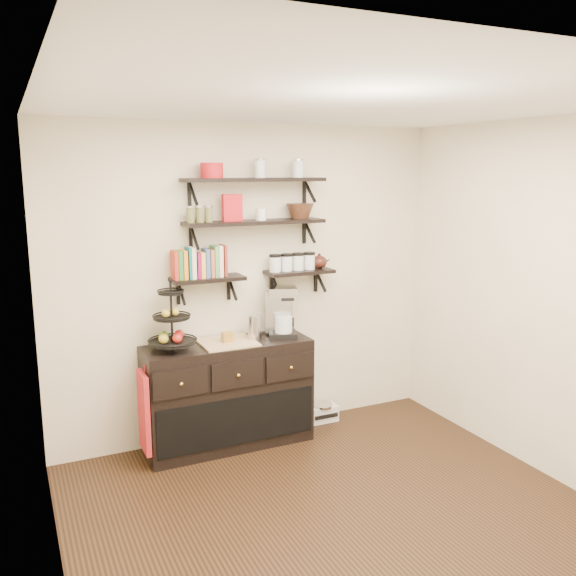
{
  "coord_description": "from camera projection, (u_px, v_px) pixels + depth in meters",
  "views": [
    {
      "loc": [
        -1.91,
        -3.11,
        2.32
      ],
      "look_at": [
        0.09,
        1.15,
        1.4
      ],
      "focal_mm": 38.0,
      "sensor_mm": 36.0,
      "label": 1
    }
  ],
  "objects": [
    {
      "name": "walnut_bowl",
      "position": [
        300.0,
        211.0,
        5.24
      ],
      "size": [
        0.24,
        0.24,
        0.13
      ],
      "primitive_type": null,
      "color": "black",
      "rests_on": "shelf_mid"
    },
    {
      "name": "ceiling",
      "position": [
        359.0,
        101.0,
        3.48
      ],
      "size": [
        3.5,
        3.5,
        0.02
      ],
      "primitive_type": "cube",
      "color": "white",
      "rests_on": "back_wall"
    },
    {
      "name": "thermal_carafe",
      "position": [
        254.0,
        328.0,
        5.11
      ],
      "size": [
        0.11,
        0.11,
        0.22
      ],
      "primitive_type": "cylinder",
      "color": "silver",
      "rests_on": "sideboard"
    },
    {
      "name": "radio",
      "position": [
        323.0,
        413.0,
        5.69
      ],
      "size": [
        0.28,
        0.18,
        0.17
      ],
      "rotation": [
        0.0,
        0.0,
        -0.01
      ],
      "color": "silver",
      "rests_on": "floor"
    },
    {
      "name": "glass_canisters",
      "position": [
        292.0,
        263.0,
        5.31
      ],
      "size": [
        0.43,
        0.1,
        0.13
      ],
      "color": "silver",
      "rests_on": "shelf_low_right"
    },
    {
      "name": "left_wall",
      "position": [
        51.0,
        368.0,
        3.02
      ],
      "size": [
        0.02,
        3.5,
        2.7
      ],
      "primitive_type": "cube",
      "color": "white",
      "rests_on": "ground"
    },
    {
      "name": "apron",
      "position": [
        144.0,
        412.0,
        4.74
      ],
      "size": [
        0.04,
        0.27,
        0.64
      ],
      "primitive_type": "cube",
      "color": "#A32311",
      "rests_on": "sideboard"
    },
    {
      "name": "floor",
      "position": [
        350.0,
        528.0,
        4.0
      ],
      "size": [
        3.5,
        3.5,
        0.0
      ],
      "primitive_type": "plane",
      "color": "black",
      "rests_on": "ground"
    },
    {
      "name": "shelf_low_right",
      "position": [
        299.0,
        272.0,
        5.35
      ],
      "size": [
        0.6,
        0.25,
        0.23
      ],
      "color": "black",
      "rests_on": "back_wall"
    },
    {
      "name": "right_wall",
      "position": [
        559.0,
        304.0,
        4.47
      ],
      "size": [
        0.02,
        3.5,
        2.7
      ],
      "primitive_type": "cube",
      "color": "white",
      "rests_on": "ground"
    },
    {
      "name": "back_wall",
      "position": [
        250.0,
        283.0,
        5.3
      ],
      "size": [
        3.5,
        0.02,
        2.7
      ],
      "primitive_type": "cube",
      "color": "white",
      "rests_on": "ground"
    },
    {
      "name": "recipe_box",
      "position": [
        232.0,
        208.0,
        4.97
      ],
      "size": [
        0.16,
        0.07,
        0.22
      ],
      "primitive_type": "cube",
      "rotation": [
        0.0,
        0.0,
        -0.06
      ],
      "color": "red",
      "rests_on": "shelf_mid"
    },
    {
      "name": "coffee_maker",
      "position": [
        281.0,
        312.0,
        5.25
      ],
      "size": [
        0.29,
        0.3,
        0.44
      ],
      "rotation": [
        0.0,
        0.0,
        -0.33
      ],
      "color": "black",
      "rests_on": "sideboard"
    },
    {
      "name": "cookbooks",
      "position": [
        201.0,
        264.0,
        4.95
      ],
      "size": [
        0.43,
        0.15,
        0.26
      ],
      "color": "#AD2F20",
      "rests_on": "shelf_low_left"
    },
    {
      "name": "shelf_low_left",
      "position": [
        207.0,
        280.0,
        5.0
      ],
      "size": [
        0.6,
        0.25,
        0.23
      ],
      "color": "black",
      "rests_on": "back_wall"
    },
    {
      "name": "shelf_mid",
      "position": [
        255.0,
        223.0,
        5.08
      ],
      "size": [
        1.2,
        0.27,
        0.23
      ],
      "color": "black",
      "rests_on": "back_wall"
    },
    {
      "name": "fruit_stand",
      "position": [
        172.0,
        327.0,
        4.83
      ],
      "size": [
        0.38,
        0.38,
        0.56
      ],
      "rotation": [
        0.0,
        0.0,
        -0.34
      ],
      "color": "black",
      "rests_on": "sideboard"
    },
    {
      "name": "teapot",
      "position": [
        319.0,
        261.0,
        5.42
      ],
      "size": [
        0.19,
        0.15,
        0.14
      ],
      "primitive_type": null,
      "rotation": [
        0.0,
        0.0,
        -0.08
      ],
      "color": "#371610",
      "rests_on": "shelf_low_right"
    },
    {
      "name": "candle",
      "position": [
        227.0,
        337.0,
        5.04
      ],
      "size": [
        0.08,
        0.08,
        0.08
      ],
      "primitive_type": "cube",
      "color": "olive",
      "rests_on": "sideboard"
    },
    {
      "name": "sideboard",
      "position": [
        228.0,
        394.0,
        5.14
      ],
      "size": [
        1.4,
        0.5,
        0.92
      ],
      "color": "black",
      "rests_on": "floor"
    },
    {
      "name": "shelf_top",
      "position": [
        254.0,
        180.0,
        5.01
      ],
      "size": [
        1.2,
        0.27,
        0.23
      ],
      "color": "black",
      "rests_on": "back_wall"
    },
    {
      "name": "red_pot",
      "position": [
        212.0,
        170.0,
        4.84
      ],
      "size": [
        0.18,
        0.18,
        0.12
      ],
      "primitive_type": "cylinder",
      "color": "red",
      "rests_on": "shelf_top"
    },
    {
      "name": "ramekins",
      "position": [
        261.0,
        214.0,
        5.09
      ],
      "size": [
        0.09,
        0.09,
        0.1
      ],
      "primitive_type": "cylinder",
      "color": "white",
      "rests_on": "shelf_mid"
    }
  ]
}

